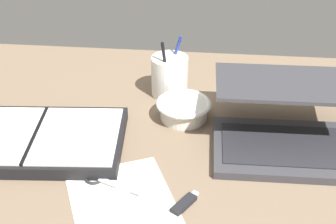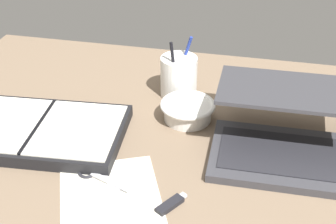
% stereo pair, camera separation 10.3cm
% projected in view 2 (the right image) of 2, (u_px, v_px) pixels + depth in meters
% --- Properties ---
extents(desk_top, '(1.40, 1.00, 0.02)m').
position_uv_depth(desk_top, '(181.00, 153.00, 1.04)').
color(desk_top, '#75604C').
rests_on(desk_top, ground).
extents(laptop, '(0.32, 0.31, 0.14)m').
position_uv_depth(laptop, '(286.00, 133.00, 1.00)').
color(laptop, '#38383D').
rests_on(laptop, desk_top).
extents(bowl, '(0.13, 0.13, 0.05)m').
position_uv_depth(bowl, '(188.00, 110.00, 1.13)').
color(bowl, silver).
rests_on(bowl, desk_top).
extents(pen_cup, '(0.09, 0.09, 0.16)m').
position_uv_depth(pen_cup, '(179.00, 76.00, 1.21)').
color(pen_cup, white).
rests_on(pen_cup, desk_top).
extents(planner, '(0.40, 0.27, 0.03)m').
position_uv_depth(planner, '(39.00, 131.00, 1.07)').
color(planner, black).
rests_on(planner, desk_top).
extents(scissors, '(0.12, 0.10, 0.01)m').
position_uv_depth(scissors, '(96.00, 173.00, 0.96)').
color(scissors, '#B7B7BC').
rests_on(scissors, desk_top).
extents(paper_sheet_front, '(0.28, 0.32, 0.00)m').
position_uv_depth(paper_sheet_front, '(111.00, 205.00, 0.89)').
color(paper_sheet_front, silver).
rests_on(paper_sheet_front, desk_top).
extents(usb_drive, '(0.05, 0.07, 0.01)m').
position_uv_depth(usb_drive, '(171.00, 204.00, 0.88)').
color(usb_drive, black).
rests_on(usb_drive, desk_top).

